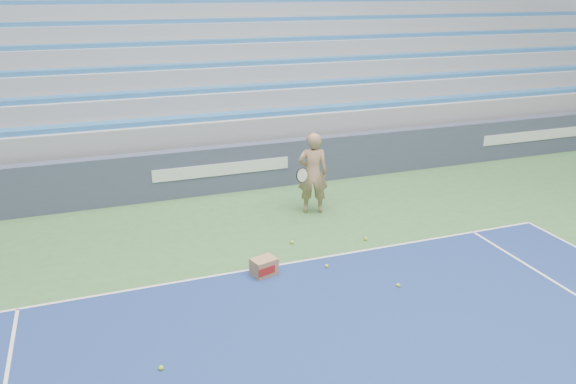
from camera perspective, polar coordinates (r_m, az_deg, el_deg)
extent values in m
cube|color=white|center=(9.84, -1.20, -7.45)|extent=(10.97, 0.05, 0.00)
cube|color=#3C435C|center=(13.20, -6.83, 2.29)|extent=(30.00, 0.30, 1.10)
cube|color=white|center=(13.04, -6.68, 2.30)|extent=(3.20, 0.02, 0.28)
cube|color=white|center=(17.35, 23.70, 5.25)|extent=(3.40, 0.02, 0.28)
cube|color=#96999F|center=(17.51, -10.34, 6.59)|extent=(30.00, 8.50, 1.10)
cube|color=#96999F|center=(17.34, -10.51, 9.16)|extent=(30.00, 8.50, 0.50)
cube|color=#316EB1|center=(13.55, -7.70, 7.57)|extent=(29.60, 0.42, 0.11)
cube|color=#96999F|center=(17.67, -10.86, 10.99)|extent=(30.00, 7.65, 0.50)
cube|color=#316EB1|center=(14.27, -8.56, 10.22)|extent=(29.60, 0.42, 0.11)
cube|color=#96999F|center=(18.01, -11.20, 12.75)|extent=(30.00, 6.80, 0.50)
cube|color=#316EB1|center=(15.02, -9.34, 12.60)|extent=(29.60, 0.42, 0.11)
cube|color=#96999F|center=(18.38, -11.53, 14.44)|extent=(30.00, 5.95, 0.50)
cube|color=#316EB1|center=(15.79, -10.07, 14.75)|extent=(29.60, 0.42, 0.11)
cube|color=#96999F|center=(18.75, -11.85, 16.06)|extent=(30.00, 5.10, 0.50)
cube|color=#316EB1|center=(16.59, -10.73, 16.70)|extent=(29.60, 0.42, 0.11)
cube|color=#96999F|center=(19.15, -12.17, 17.62)|extent=(30.00, 4.25, 0.50)
cube|color=#316EB1|center=(17.41, -11.35, 18.46)|extent=(29.60, 0.42, 0.11)
cube|color=#96999F|center=(21.56, -13.12, 17.26)|extent=(31.00, 0.40, 7.30)
imported|color=tan|center=(11.81, 2.53, 1.92)|extent=(0.74, 0.59, 1.75)
cylinder|color=black|center=(11.45, 1.39, 1.72)|extent=(0.12, 0.27, 0.08)
cylinder|color=beige|center=(11.13, 1.44, 1.72)|extent=(0.29, 0.16, 0.28)
torus|color=black|center=(11.13, 1.44, 1.72)|extent=(0.31, 0.18, 0.30)
cube|color=#A4794F|center=(9.50, -2.46, -7.60)|extent=(0.47, 0.40, 0.30)
cube|color=#B21E19|center=(9.37, -2.17, -8.03)|extent=(0.31, 0.10, 0.14)
sphere|color=#B4E32E|center=(10.63, 0.42, -5.11)|extent=(0.07, 0.07, 0.07)
sphere|color=#B4E32E|center=(9.79, 3.95, -7.52)|extent=(0.07, 0.07, 0.07)
sphere|color=#B4E32E|center=(9.36, 11.15, -9.29)|extent=(0.07, 0.07, 0.07)
sphere|color=#B4E32E|center=(7.62, -12.77, -17.05)|extent=(0.07, 0.07, 0.07)
sphere|color=#B4E32E|center=(10.86, 7.91, -4.73)|extent=(0.07, 0.07, 0.07)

